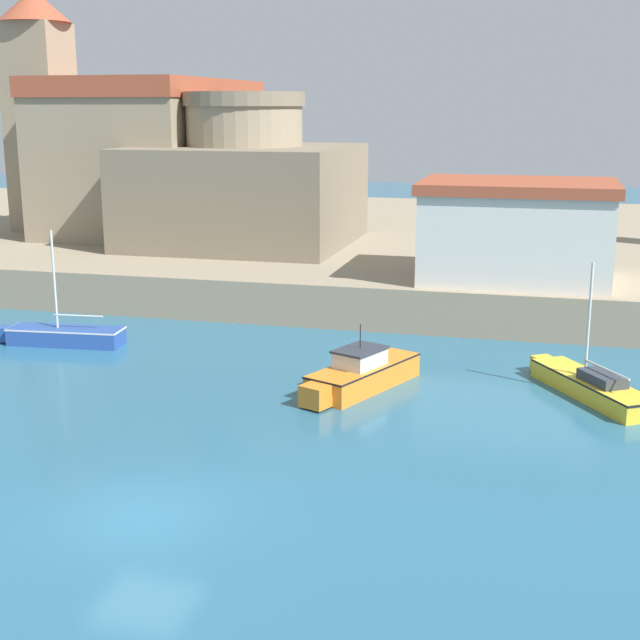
{
  "coord_description": "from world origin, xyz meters",
  "views": [
    {
      "loc": [
        9.49,
        -18.75,
        9.99
      ],
      "look_at": [
        1.18,
        13.33,
        2.0
      ],
      "focal_mm": 50.0,
      "sensor_mm": 36.0,
      "label": 1
    }
  ],
  "objects_px": {
    "church": "(141,149)",
    "fortress": "(245,186)",
    "sailboat_blue_0": "(63,335)",
    "motorboat_orange_2": "(361,373)",
    "sailboat_yellow_1": "(590,385)",
    "harbor_shed_near_wharf": "(516,230)"
  },
  "relations": [
    {
      "from": "church",
      "to": "fortress",
      "type": "xyz_separation_m",
      "value": [
        8.79,
        -4.54,
        -1.88
      ]
    },
    {
      "from": "harbor_shed_near_wharf",
      "to": "sailboat_blue_0",
      "type": "bearing_deg",
      "value": -153.47
    },
    {
      "from": "sailboat_blue_0",
      "to": "church",
      "type": "xyz_separation_m",
      "value": [
        -6.32,
        21.48,
        6.83
      ]
    },
    {
      "from": "sailboat_yellow_1",
      "to": "harbor_shed_near_wharf",
      "type": "xyz_separation_m",
      "value": [
        -3.21,
        10.9,
        3.92
      ]
    },
    {
      "from": "fortress",
      "to": "sailboat_blue_0",
      "type": "bearing_deg",
      "value": -98.29
    },
    {
      "from": "sailboat_yellow_1",
      "to": "fortress",
      "type": "xyz_separation_m",
      "value": [
        -19.21,
        18.62,
        4.94
      ]
    },
    {
      "from": "sailboat_blue_0",
      "to": "fortress",
      "type": "xyz_separation_m",
      "value": [
        2.47,
        16.95,
        4.95
      ]
    },
    {
      "from": "sailboat_blue_0",
      "to": "church",
      "type": "distance_m",
      "value": 23.41
    },
    {
      "from": "motorboat_orange_2",
      "to": "harbor_shed_near_wharf",
      "type": "relative_size",
      "value": 0.66
    },
    {
      "from": "sailboat_blue_0",
      "to": "motorboat_orange_2",
      "type": "height_order",
      "value": "sailboat_blue_0"
    },
    {
      "from": "church",
      "to": "fortress",
      "type": "bearing_deg",
      "value": -27.3
    },
    {
      "from": "sailboat_blue_0",
      "to": "sailboat_yellow_1",
      "type": "height_order",
      "value": "sailboat_blue_0"
    },
    {
      "from": "harbor_shed_near_wharf",
      "to": "fortress",
      "type": "bearing_deg",
      "value": 154.22
    },
    {
      "from": "sailboat_blue_0",
      "to": "motorboat_orange_2",
      "type": "xyz_separation_m",
      "value": [
        13.67,
        -2.85,
        0.16
      ]
    },
    {
      "from": "church",
      "to": "harbor_shed_near_wharf",
      "type": "height_order",
      "value": "church"
    },
    {
      "from": "sailboat_yellow_1",
      "to": "sailboat_blue_0",
      "type": "bearing_deg",
      "value": 175.58
    },
    {
      "from": "sailboat_blue_0",
      "to": "harbor_shed_near_wharf",
      "type": "xyz_separation_m",
      "value": [
        18.47,
        9.22,
        3.93
      ]
    },
    {
      "from": "sailboat_blue_0",
      "to": "harbor_shed_near_wharf",
      "type": "distance_m",
      "value": 21.02
    },
    {
      "from": "church",
      "to": "harbor_shed_near_wharf",
      "type": "distance_m",
      "value": 27.81
    },
    {
      "from": "fortress",
      "to": "harbor_shed_near_wharf",
      "type": "height_order",
      "value": "fortress"
    },
    {
      "from": "sailboat_blue_0",
      "to": "sailboat_yellow_1",
      "type": "distance_m",
      "value": 21.74
    },
    {
      "from": "fortress",
      "to": "harbor_shed_near_wharf",
      "type": "relative_size",
      "value": 1.38
    }
  ]
}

